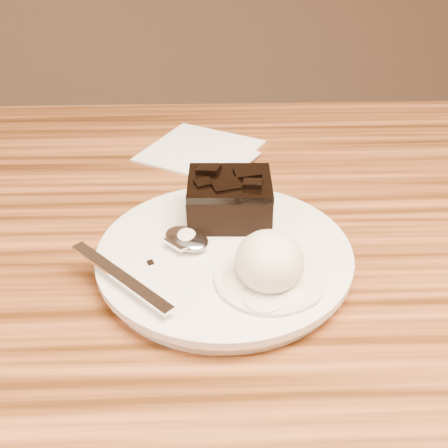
{
  "coord_description": "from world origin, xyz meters",
  "views": [
    {
      "loc": [
        -0.13,
        -0.4,
        1.06
      ],
      "look_at": [
        -0.11,
        -0.01,
        0.79
      ],
      "focal_mm": 42.2,
      "sensor_mm": 36.0,
      "label": 1
    }
  ],
  "objects_px": {
    "plate": "(224,257)",
    "spoon": "(187,240)",
    "ice_cream_scoop": "(269,261)",
    "brownie": "(229,201)",
    "napkin": "(200,150)"
  },
  "relations": [
    {
      "from": "plate",
      "to": "spoon",
      "type": "distance_m",
      "value": 0.04
    },
    {
      "from": "ice_cream_scoop",
      "to": "spoon",
      "type": "xyz_separation_m",
      "value": [
        -0.07,
        0.05,
        -0.01
      ]
    },
    {
      "from": "plate",
      "to": "brownie",
      "type": "distance_m",
      "value": 0.06
    },
    {
      "from": "brownie",
      "to": "napkin",
      "type": "relative_size",
      "value": 0.61
    },
    {
      "from": "spoon",
      "to": "napkin",
      "type": "bearing_deg",
      "value": 42.79
    },
    {
      "from": "brownie",
      "to": "ice_cream_scoop",
      "type": "bearing_deg",
      "value": -73.56
    },
    {
      "from": "plate",
      "to": "brownie",
      "type": "relative_size",
      "value": 2.93
    },
    {
      "from": "plate",
      "to": "spoon",
      "type": "relative_size",
      "value": 1.26
    },
    {
      "from": "brownie",
      "to": "napkin",
      "type": "bearing_deg",
      "value": 99.07
    },
    {
      "from": "ice_cream_scoop",
      "to": "plate",
      "type": "bearing_deg",
      "value": 128.15
    },
    {
      "from": "ice_cream_scoop",
      "to": "spoon",
      "type": "distance_m",
      "value": 0.09
    },
    {
      "from": "ice_cream_scoop",
      "to": "spoon",
      "type": "height_order",
      "value": "ice_cream_scoop"
    },
    {
      "from": "ice_cream_scoop",
      "to": "napkin",
      "type": "xyz_separation_m",
      "value": [
        -0.06,
        0.29,
        -0.04
      ]
    },
    {
      "from": "brownie",
      "to": "napkin",
      "type": "height_order",
      "value": "brownie"
    },
    {
      "from": "brownie",
      "to": "ice_cream_scoop",
      "type": "distance_m",
      "value": 0.1
    }
  ]
}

